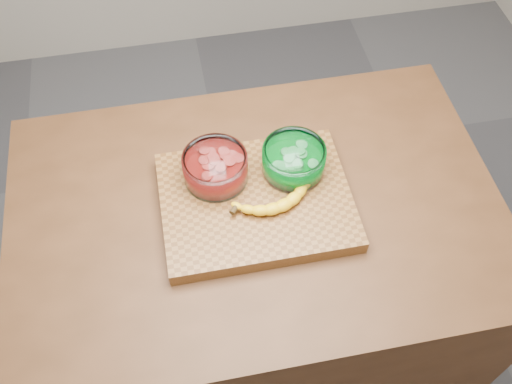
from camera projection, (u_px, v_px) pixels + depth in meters
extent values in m
plane|color=#515155|center=(256.00, 342.00, 2.11)|extent=(3.50, 3.50, 0.00)
cube|color=#4D2D17|center=(256.00, 288.00, 1.75)|extent=(1.20, 0.80, 0.90)
cube|color=brown|center=(256.00, 202.00, 1.37)|extent=(0.45, 0.35, 0.04)
cylinder|color=white|center=(215.00, 168.00, 1.35)|extent=(0.16, 0.16, 0.07)
cylinder|color=red|center=(216.00, 170.00, 1.36)|extent=(0.13, 0.13, 0.04)
cylinder|color=#F2554C|center=(215.00, 163.00, 1.34)|extent=(0.13, 0.13, 0.02)
cylinder|color=white|center=(294.00, 160.00, 1.37)|extent=(0.15, 0.15, 0.07)
cylinder|color=#009A21|center=(293.00, 162.00, 1.38)|extent=(0.13, 0.13, 0.04)
cylinder|color=#70EF7E|center=(294.00, 155.00, 1.35)|extent=(0.12, 0.12, 0.02)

